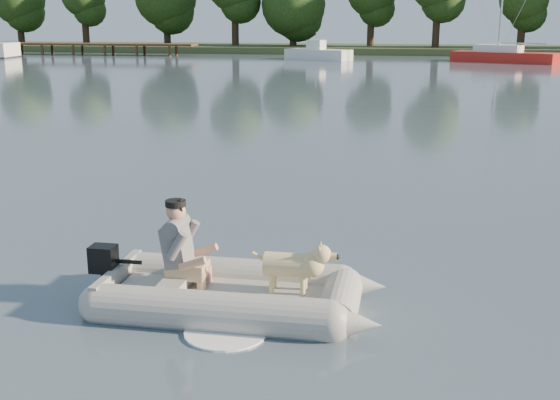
% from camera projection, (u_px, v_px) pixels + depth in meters
% --- Properties ---
extents(water, '(160.00, 160.00, 0.00)m').
position_uv_depth(water, '(239.00, 293.00, 8.77)').
color(water, slate).
rests_on(water, ground).
extents(shore_bank, '(160.00, 12.00, 0.70)m').
position_uv_depth(shore_bank, '(395.00, 50.00, 67.62)').
color(shore_bank, '#47512D').
rests_on(shore_bank, water).
extents(dock, '(18.00, 2.00, 1.04)m').
position_uv_depth(dock, '(98.00, 49.00, 62.78)').
color(dock, '#4C331E').
rests_on(dock, water).
extents(dinghy, '(4.34, 2.67, 1.36)m').
position_uv_depth(dinghy, '(234.00, 261.00, 8.18)').
color(dinghy, gray).
rests_on(dinghy, water).
extents(man, '(0.72, 0.62, 1.06)m').
position_uv_depth(man, '(179.00, 242.00, 8.31)').
color(man, slate).
rests_on(man, dinghy).
extents(dog, '(0.92, 0.33, 0.61)m').
position_uv_depth(dog, '(288.00, 269.00, 8.14)').
color(dog, '#D5BD7B').
rests_on(dog, dinghy).
extents(outboard_motor, '(0.41, 0.29, 0.77)m').
position_uv_depth(outboard_motor, '(104.00, 274.00, 8.54)').
color(outboard_motor, black).
rests_on(outboard_motor, dinghy).
extents(motorboat, '(5.79, 3.94, 2.29)m').
position_uv_depth(motorboat, '(318.00, 47.00, 55.62)').
color(motorboat, white).
rests_on(motorboat, water).
extents(sailboat, '(7.92, 5.22, 10.51)m').
position_uv_depth(sailboat, '(503.00, 56.00, 52.88)').
color(sailboat, red).
rests_on(sailboat, water).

